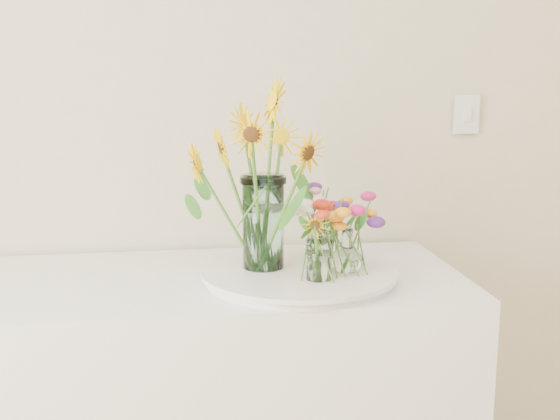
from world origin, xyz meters
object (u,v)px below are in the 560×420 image
object	(u,v)px
small_vase_c	(326,239)
small_vase_b	(347,251)
tray	(299,276)
small_vase_a	(319,260)
mason_jar	(263,223)

from	to	relation	value
small_vase_c	small_vase_b	bearing A→B (deg)	-78.48
tray	small_vase_a	bearing A→B (deg)	-71.43
tray	small_vase_a	xyz separation A→B (m)	(0.03, -0.10, 0.07)
tray	small_vase_a	size ratio (longest dim) A/B	4.51
small_vase_c	mason_jar	bearing A→B (deg)	-159.18
tray	small_vase_a	distance (m)	0.12
mason_jar	small_vase_c	size ratio (longest dim) A/B	2.12
tray	mason_jar	bearing A→B (deg)	160.61
mason_jar	small_vase_c	distance (m)	0.20
tray	small_vase_c	size ratio (longest dim) A/B	4.13
tray	small_vase_c	distance (m)	0.15
tray	small_vase_c	world-z (taller)	small_vase_c
mason_jar	small_vase_c	world-z (taller)	mason_jar
small_vase_c	small_vase_a	bearing A→B (deg)	-106.40
mason_jar	small_vase_b	bearing A→B (deg)	-17.49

